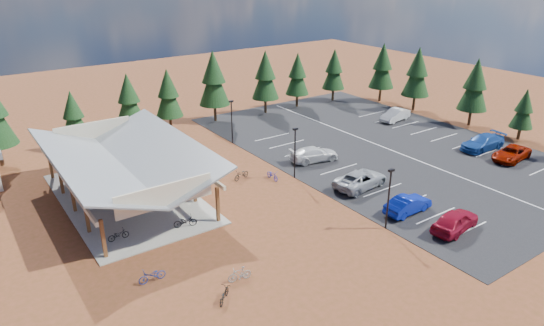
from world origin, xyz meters
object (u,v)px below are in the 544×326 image
object	(u,v)px
trash_bin_0	(200,183)
bike_7	(141,170)
bike_2	(91,193)
car_7	(483,142)
car_6	(511,153)
car_9	(395,115)
bike_1	(96,203)
bike_6	(128,180)
bike_13	(239,274)
car_2	(361,179)
car_0	(455,221)
bike_12	(224,295)
bike_10	(152,275)
bike_pavilion	(123,159)
bike_5	(155,205)
bike_4	(185,221)
lamp_post_0	(389,195)
bike_14	(272,175)
trash_bin_1	(206,185)
car_1	(408,204)
bike_3	(81,169)
lamp_post_1	(295,149)
car_3	(314,154)
bike_16	(241,174)
lamp_post_2	(232,119)
bike_0	(118,235)

from	to	relation	value
trash_bin_0	bike_7	xyz separation A→B (m)	(-3.56, 5.94, 0.09)
bike_2	car_7	xyz separation A→B (m)	(39.86, -12.79, 0.30)
car_6	car_9	bearing A→B (deg)	172.76
bike_1	bike_6	distance (m)	5.18
bike_13	car_2	size ratio (longest dim) A/B	0.29
car_0	bike_12	bearing A→B (deg)	73.24
car_6	bike_10	bearing A→B (deg)	-98.02
bike_pavilion	bike_5	distance (m)	5.14
bike_6	bike_4	bearing A→B (deg)	-155.61
lamp_post_0	bike_14	distance (m)	13.31
bike_12	bike_14	bearing A→B (deg)	-87.36
bike_1	bike_2	world-z (taller)	bike_1
trash_bin_1	bike_13	distance (m)	14.69
bike_4	bike_5	size ratio (longest dim) A/B	1.14
bike_10	car_1	xyz separation A→B (m)	(21.37, -3.22, 0.31)
bike_3	car_6	size ratio (longest dim) A/B	0.32
lamp_post_1	bike_2	size ratio (longest dim) A/B	2.87
car_3	bike_2	bearing A→B (deg)	89.46
bike_13	car_9	world-z (taller)	car_9
bike_10	bike_12	xyz separation A→B (m)	(2.93, -4.44, -0.04)
car_6	car_3	bearing A→B (deg)	-129.78
bike_7	bike_12	bearing A→B (deg)	-172.55
trash_bin_0	car_7	bearing A→B (deg)	-16.93
bike_6	bike_16	xyz separation A→B (m)	(9.56, -4.97, -0.03)
bike_6	bike_14	xyz separation A→B (m)	(12.03, -6.73, -0.07)
lamp_post_1	car_2	distance (m)	6.84
bike_16	bike_13	bearing A→B (deg)	-48.19
bike_14	bike_12	bearing A→B (deg)	-133.38
bike_6	car_1	world-z (taller)	car_1
bike_7	car_3	size ratio (longest dim) A/B	0.28
lamp_post_2	bike_6	distance (m)	14.89
bike_6	bike_7	distance (m)	2.52
trash_bin_0	car_1	size ratio (longest dim) A/B	0.20
trash_bin_1	bike_3	world-z (taller)	bike_3
bike_10	bike_0	bearing A→B (deg)	-176.07
car_6	bike_2	bearing A→B (deg)	-118.27
bike_3	bike_4	bearing A→B (deg)	-158.88
lamp_post_1	bike_6	distance (m)	16.16
bike_10	car_3	distance (m)	24.48
bike_5	car_6	bearing A→B (deg)	-121.35
bike_7	car_6	bearing A→B (deg)	-104.16
bike_12	lamp_post_1	bearing A→B (deg)	-93.47
bike_12	bike_7	bearing A→B (deg)	-50.64
bike_4	lamp_post_2	bearing A→B (deg)	-24.00
bike_0	bike_12	distance (m)	11.19
car_0	car_7	world-z (taller)	same
car_0	car_1	bearing A→B (deg)	2.25
bike_pavilion	lamp_post_2	bearing A→B (deg)	25.02
car_2	bike_4	bearing A→B (deg)	74.85
bike_3	bike_6	size ratio (longest dim) A/B	1.02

